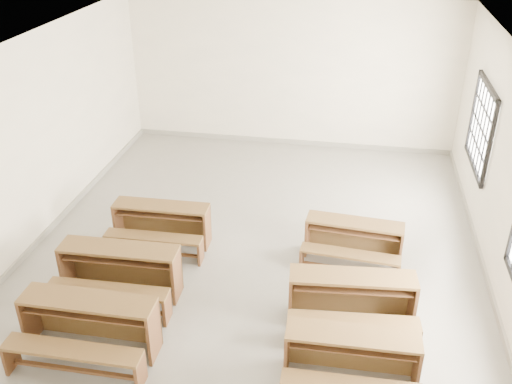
% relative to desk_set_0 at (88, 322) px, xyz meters
% --- Properties ---
extents(room, '(8.50, 8.50, 3.20)m').
position_rel_desk_set_0_xyz_m(room, '(1.69, 2.62, 1.71)').
color(room, gray).
rests_on(room, ground).
extents(desk_set_0, '(1.66, 0.86, 0.75)m').
position_rel_desk_set_0_xyz_m(desk_set_0, '(0.00, 0.00, 0.00)').
color(desk_set_0, brown).
rests_on(desk_set_0, ground).
extents(desk_set_1, '(1.68, 0.90, 0.74)m').
position_rel_desk_set_0_xyz_m(desk_set_1, '(-0.06, 1.12, -0.00)').
color(desk_set_1, brown).
rests_on(desk_set_1, ground).
extents(desk_set_2, '(1.53, 0.82, 0.68)m').
position_rel_desk_set_0_xyz_m(desk_set_2, '(0.09, 2.46, -0.04)').
color(desk_set_2, brown).
rests_on(desk_set_2, ground).
extents(desk_set_3, '(1.53, 0.82, 0.68)m').
position_rel_desk_set_0_xyz_m(desk_set_3, '(3.16, 0.03, -0.04)').
color(desk_set_3, brown).
rests_on(desk_set_3, ground).
extents(desk_set_4, '(1.69, 0.98, 0.73)m').
position_rel_desk_set_0_xyz_m(desk_set_4, '(3.13, 1.07, -0.01)').
color(desk_set_4, brown).
rests_on(desk_set_4, ground).
extents(desk_set_5, '(1.52, 0.88, 0.66)m').
position_rel_desk_set_0_xyz_m(desk_set_5, '(3.11, 2.54, -0.05)').
color(desk_set_5, brown).
rests_on(desk_set_5, ground).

